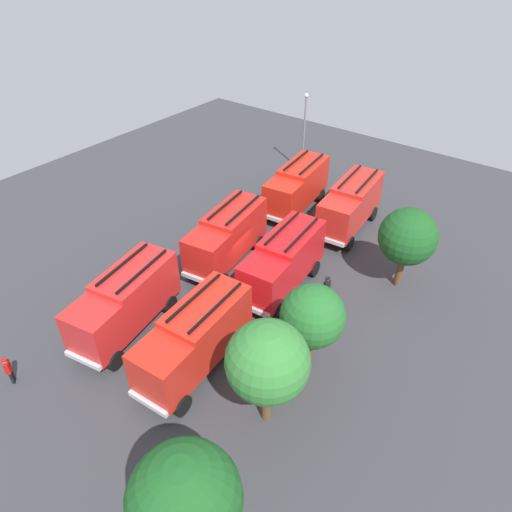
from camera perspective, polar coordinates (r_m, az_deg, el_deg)
The scene contains 18 objects.
ground_plane at distance 30.90m, azimuth 0.00°, elevation -2.09°, with size 54.20×54.20×0.00m, color #38383D.
fire_truck_0 at distance 37.01m, azimuth 5.17°, elevation 8.78°, with size 7.44×3.43×3.88m.
fire_truck_1 at distance 30.77m, azimuth -3.68°, elevation 2.61°, with size 7.48×3.62×3.88m.
fire_truck_2 at distance 26.53m, azimuth -16.12°, elevation -5.44°, with size 7.53×3.81×3.88m.
fire_truck_3 at distance 35.03m, azimuth 11.79°, elevation 6.41°, with size 7.40×3.32×3.88m.
fire_truck_4 at distance 28.41m, azimuth 3.43°, elevation -0.63°, with size 7.40×3.32×3.88m.
fire_truck_5 at distance 23.71m, azimuth -7.71°, elevation -10.15°, with size 7.38×3.24×3.88m.
firefighter_0 at distance 26.84m, azimuth -28.66°, elevation -12.39°, with size 0.45×0.48×1.70m.
firefighter_1 at distance 28.90m, azimuth -17.19°, elevation -4.91°, with size 0.45×0.48×1.65m.
firefighter_2 at distance 27.11m, azimuth -6.58°, elevation -6.16°, with size 0.46×0.33×1.78m.
firefighter_3 at distance 28.39m, azimuth 8.87°, elevation -3.97°, with size 0.46×0.32×1.84m.
tree_0 at distance 29.20m, azimuth 18.53°, elevation 2.28°, with size 3.59×3.59×5.57m.
tree_1 at distance 22.90m, azimuth 7.13°, elevation -7.54°, with size 3.31×3.31×5.13m.
tree_2 at distance 20.10m, azimuth 1.46°, elevation -13.18°, with size 3.78×3.78×5.86m.
tree_3 at distance 16.95m, azimuth -8.96°, elevation -28.01°, with size 3.90×3.90×6.04m.
traffic_cone_0 at distance 34.47m, azimuth 6.67°, elevation 2.95°, with size 0.51×0.51×0.73m, color #F2600C.
traffic_cone_1 at distance 36.80m, azimuth 16.41°, elevation 3.84°, with size 0.43×0.43×0.61m, color #F2600C.
lamppost at distance 42.84m, azimuth 6.10°, elevation 15.73°, with size 0.36×0.36×7.31m.
Camera 1 is at (19.20, 14.67, 19.25)m, focal length 31.82 mm.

